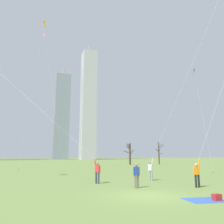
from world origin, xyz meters
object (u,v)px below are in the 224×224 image
distant_kite_low_near_trees_orange (43,34)px  picnic_spot (211,198)px  kite_flyer_midfield_right_green (212,126)px  distant_kite_high_overhead_blue (196,78)px  bare_tree_far_right_edge (159,153)px  bare_tree_left_of_center (130,153)px  kite_flyer_midfield_center_white (166,132)px  distant_kite_drifting_left_pink (45,43)px  kite_flyer_foreground_left_yellow (78,152)px  bystander_strolling_midfield (137,174)px

distant_kite_low_near_trees_orange → picnic_spot: (8.16, -24.50, -20.71)m
kite_flyer_midfield_right_green → distant_kite_low_near_trees_orange: (-11.70, 21.11, 16.61)m
distant_kite_high_overhead_blue → picnic_spot: size_ratio=8.36×
distant_kite_high_overhead_blue → bare_tree_far_right_edge: 25.76m
picnic_spot → bare_tree_left_of_center: 43.67m
kite_flyer_midfield_center_white → distant_kite_drifting_left_pink: bearing=112.0°
kite_flyer_foreground_left_yellow → bare_tree_left_of_center: kite_flyer_foreground_left_yellow is taller
kite_flyer_midfield_center_white → bare_tree_far_right_edge: 39.01m
kite_flyer_midfield_center_white → bare_tree_far_right_edge: bearing=60.4°
bare_tree_left_of_center → distant_kite_drifting_left_pink: bearing=-153.3°
kite_flyer_midfield_center_white → picnic_spot: 8.36m
bystander_strolling_midfield → picnic_spot: bearing=-71.8°
kite_flyer_midfield_right_green → bare_tree_far_right_edge: 41.58m
distant_kite_high_overhead_blue → kite_flyer_foreground_left_yellow: bearing=-154.9°
bare_tree_far_right_edge → kite_flyer_midfield_right_green: bearing=-115.4°
kite_flyer_midfield_right_green → bare_tree_left_of_center: bearing=75.2°
kite_flyer_midfield_center_white → distant_kite_high_overhead_blue: size_ratio=0.93×
kite_flyer_midfield_center_white → distant_kite_low_near_trees_orange: 26.25m
kite_flyer_midfield_right_green → picnic_spot: bearing=-136.3°
distant_kite_low_near_trees_orange → distant_kite_drifting_left_pink: bearing=84.1°
bystander_strolling_midfield → distant_kite_drifting_left_pink: distant_kite_drifting_left_pink is taller
kite_flyer_midfield_right_green → bare_tree_far_right_edge: (17.83, 37.54, -1.30)m
kite_flyer_midfield_right_green → distant_kite_drifting_left_pink: size_ratio=0.58×
distant_kite_drifting_left_pink → bare_tree_far_right_edge: bearing=19.3°
bare_tree_left_of_center → distant_kite_high_overhead_blue: bearing=-85.6°
distant_kite_high_overhead_blue → distant_kite_drifting_left_pink: bearing=152.0°
distant_kite_high_overhead_blue → bystander_strolling_midfield: bearing=-141.3°
kite_flyer_midfield_center_white → picnic_spot: (-2.10, -7.03, -4.01)m
kite_flyer_midfield_center_white → bystander_strolling_midfield: (-3.74, -2.05, -3.20)m
picnic_spot → bare_tree_far_right_edge: bare_tree_far_right_edge is taller
kite_flyer_foreground_left_yellow → picnic_spot: 10.63m
kite_flyer_midfield_right_green → bare_tree_far_right_edge: size_ratio=2.67×
kite_flyer_midfield_right_green → distant_kite_low_near_trees_orange: size_ratio=0.63×
distant_kite_low_near_trees_orange → bare_tree_left_of_center: distant_kite_low_near_trees_orange is taller
kite_flyer_foreground_left_yellow → bystander_strolling_midfield: (3.21, -4.18, -1.51)m
bystander_strolling_midfield → bare_tree_left_of_center: (15.23, 36.43, 1.83)m
kite_flyer_midfield_right_green → bare_tree_left_of_center: kite_flyer_midfield_right_green is taller
bare_tree_far_right_edge → kite_flyer_midfield_center_white: bearing=-119.6°
distant_kite_low_near_trees_orange → bystander_strolling_midfield: bearing=-71.5°
bystander_strolling_midfield → bare_tree_far_right_edge: 42.72m
bystander_strolling_midfield → distant_kite_low_near_trees_orange: size_ratio=0.07×
distant_kite_drifting_left_pink → bare_tree_far_right_edge: 36.32m
kite_flyer_foreground_left_yellow → distant_kite_drifting_left_pink: (-2.66, 21.63, 20.03)m
distant_kite_high_overhead_blue → distant_kite_low_near_trees_orange: bearing=166.0°
kite_flyer_foreground_left_yellow → distant_kite_high_overhead_blue: bearing=25.1°
kite_flyer_midfield_right_green → picnic_spot: (-3.55, -3.38, -4.10)m
distant_kite_drifting_left_pink → picnic_spot: bearing=-76.3°
bystander_strolling_midfield → picnic_spot: bystander_strolling_midfield is taller
kite_flyer_foreground_left_yellow → picnic_spot: bearing=-62.1°
kite_flyer_foreground_left_yellow → kite_flyer_midfield_center_white: bearing=-17.1°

